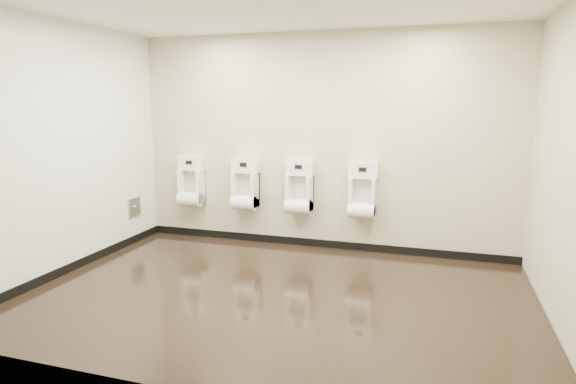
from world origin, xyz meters
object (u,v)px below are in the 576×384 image
access_panel (134,207)px  urinal_1 (245,188)px  urinal_2 (299,191)px  urinal_0 (192,185)px  urinal_3 (362,194)px

access_panel → urinal_1: size_ratio=0.36×
urinal_2 → access_panel: bearing=-169.2°
urinal_0 → access_panel: bearing=-147.2°
urinal_3 → access_panel: bearing=-172.1°
urinal_1 → urinal_2: 0.77m
access_panel → urinal_2: urinal_2 is taller
urinal_3 → urinal_2: bearing=180.0°
access_panel → urinal_3: (3.07, 0.43, 0.28)m
urinal_2 → urinal_3: size_ratio=1.00×
access_panel → urinal_2: bearing=10.8°
urinal_1 → urinal_3: same height
urinal_0 → urinal_3: 2.41m
urinal_0 → urinal_1: (0.81, 0.00, 0.00)m
access_panel → urinal_3: size_ratio=0.36×
access_panel → urinal_1: urinal_1 is taller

